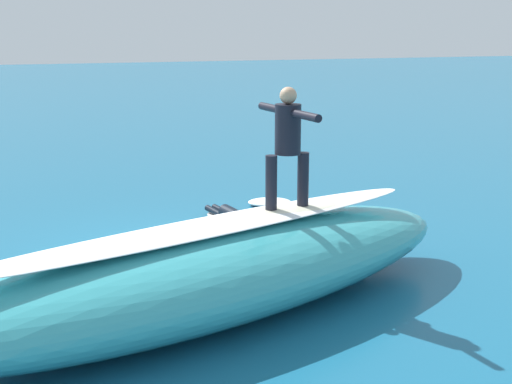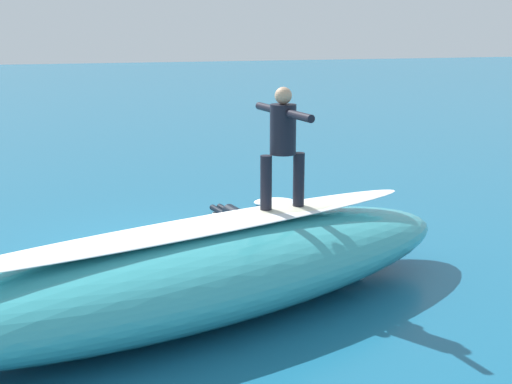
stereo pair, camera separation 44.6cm
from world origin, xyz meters
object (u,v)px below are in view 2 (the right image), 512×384
Objects in this scene: surfboard_paddling at (237,223)px; surfer_paddling at (234,214)px; surfboard_riding at (282,211)px; surfer_riding at (283,138)px.

surfer_paddling is (0.02, -0.12, 0.16)m from surfboard_paddling.
surfboard_paddling is at bearing 0.00° from surfer_paddling.
surfer_riding is (-0.00, -0.00, 1.04)m from surfboard_riding.
surfboard_riding is at bearing -14.60° from surfboard_paddling.
surfer_riding reaches higher than surfboard_riding.
surfboard_riding is 0.88× the size of surfboard_paddling.
surfer_paddling is (-0.27, -3.75, -1.05)m from surfboard_riding.
surfer_riding is 4.28m from surfboard_paddling.
surfboard_riding is 1.13× the size of surfer_paddling.
surfboard_riding is at bearing -14.14° from surfer_paddling.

